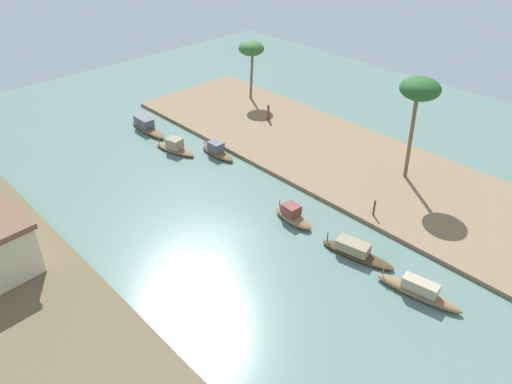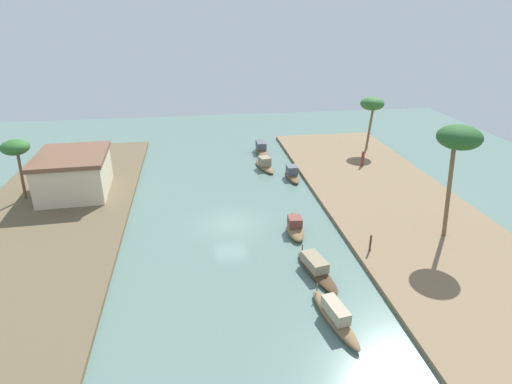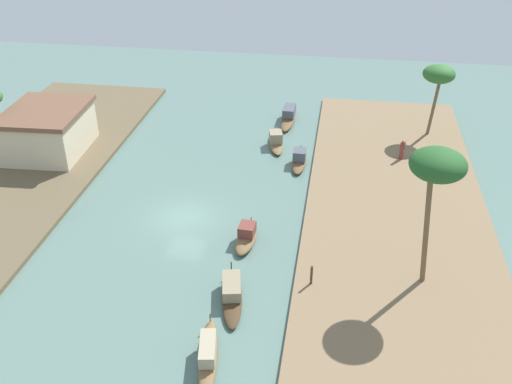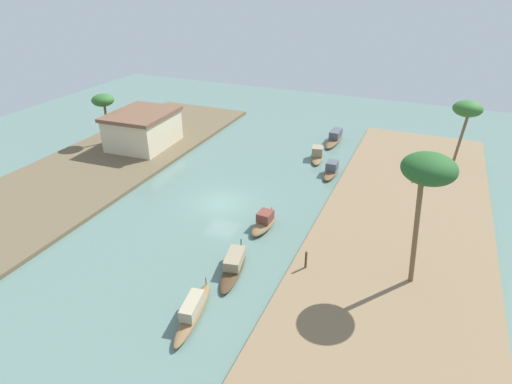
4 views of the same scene
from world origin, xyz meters
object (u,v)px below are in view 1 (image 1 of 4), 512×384
at_px(sampan_foreground, 217,151).
at_px(mooring_post, 374,208).
at_px(palm_tree_left_far, 251,49).
at_px(sampan_near_left_bank, 147,126).
at_px(sampan_open_hull, 419,291).
at_px(sampan_midstream, 293,216).
at_px(sampan_upstream_small, 175,147).
at_px(sampan_with_red_awning, 356,251).
at_px(palm_tree_left_near, 420,91).
at_px(person_on_near_bank, 268,113).

distance_m(sampan_foreground, mooring_post, 14.58).
bearing_deg(palm_tree_left_far, sampan_near_left_bank, 83.43).
bearing_deg(sampan_open_hull, sampan_foreground, -16.46).
height_order(sampan_midstream, sampan_upstream_small, sampan_upstream_small).
bearing_deg(sampan_near_left_bank, sampan_with_red_awning, -179.79).
relative_size(sampan_with_red_awning, palm_tree_left_near, 0.61).
distance_m(sampan_open_hull, sampan_foreground, 20.69).
distance_m(sampan_near_left_bank, palm_tree_left_near, 24.33).
distance_m(sampan_midstream, sampan_open_hull, 9.76).
xyz_separation_m(sampan_near_left_bank, palm_tree_left_near, (-21.29, -9.54, 6.91)).
bearing_deg(sampan_midstream, mooring_post, -127.24).
relative_size(sampan_midstream, sampan_open_hull, 0.65).
height_order(sampan_near_left_bank, person_on_near_bank, person_on_near_bank).
distance_m(sampan_with_red_awning, palm_tree_left_near, 12.52).
bearing_deg(palm_tree_left_far, sampan_upstream_small, 106.66).
height_order(sampan_with_red_awning, sampan_upstream_small, sampan_upstream_small).
relative_size(sampan_upstream_small, person_on_near_bank, 2.63).
height_order(sampan_foreground, sampan_upstream_small, sampan_upstream_small).
bearing_deg(person_on_near_bank, sampan_open_hull, 16.34).
bearing_deg(sampan_upstream_small, palm_tree_left_near, -160.91).
bearing_deg(sampan_with_red_awning, sampan_foreground, -19.25).
height_order(sampan_open_hull, mooring_post, mooring_post).
bearing_deg(sampan_foreground, palm_tree_left_far, -57.55).
relative_size(sampan_midstream, mooring_post, 2.80).
bearing_deg(palm_tree_left_far, sampan_foreground, 123.05).
bearing_deg(sampan_near_left_bank, sampan_foreground, -166.94).
bearing_deg(mooring_post, sampan_upstream_small, 13.56).
height_order(sampan_foreground, sampan_near_left_bank, sampan_near_left_bank).
xyz_separation_m(sampan_midstream, mooring_post, (-3.64, -4.25, 0.46)).
xyz_separation_m(sampan_open_hull, sampan_upstream_small, (23.54, -0.20, 0.01)).
height_order(sampan_midstream, palm_tree_left_far, palm_tree_left_far).
distance_m(sampan_upstream_small, mooring_post, 17.93).
distance_m(sampan_midstream, mooring_post, 5.61).
distance_m(sampan_open_hull, sampan_upstream_small, 23.54).
height_order(sampan_open_hull, sampan_with_red_awning, sampan_open_hull).
xyz_separation_m(sampan_foreground, mooring_post, (-14.43, -2.00, 0.47)).
distance_m(sampan_open_hull, palm_tree_left_near, 14.42).
distance_m(person_on_near_bank, mooring_post, 17.07).
relative_size(sampan_foreground, sampan_with_red_awning, 0.77).
relative_size(palm_tree_left_near, palm_tree_left_far, 1.35).
distance_m(sampan_midstream, sampan_upstream_small, 13.79).
bearing_deg(sampan_near_left_bank, palm_tree_left_far, -95.30).
bearing_deg(sampan_open_hull, sampan_upstream_small, -10.29).
bearing_deg(sampan_upstream_small, sampan_open_hull, 166.71).
distance_m(sampan_foreground, sampan_upstream_small, 3.71).
distance_m(sampan_open_hull, palm_tree_left_far, 30.56).
bearing_deg(mooring_post, sampan_foreground, 7.89).
height_order(person_on_near_bank, palm_tree_left_near, palm_tree_left_near).
bearing_deg(sampan_open_hull, sampan_midstream, -10.72).
relative_size(sampan_with_red_awning, sampan_near_left_bank, 0.96).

